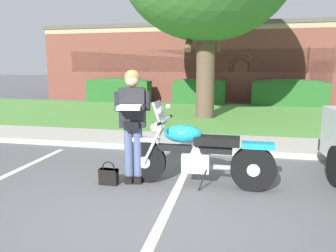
{
  "coord_description": "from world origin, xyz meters",
  "views": [
    {
      "loc": [
        1.06,
        -3.73,
        1.73
      ],
      "look_at": [
        -0.0,
        1.09,
        0.85
      ],
      "focal_mm": 34.84,
      "sensor_mm": 36.0,
      "label": 1
    }
  ],
  "objects": [
    {
      "name": "rider_person",
      "position": [
        -0.49,
        0.84,
        1.01
      ],
      "size": [
        0.53,
        0.62,
        1.7
      ],
      "color": "black",
      "rests_on": "ground"
    },
    {
      "name": "stall_stripe_1",
      "position": [
        0.23,
        0.2,
        0.0
      ],
      "size": [
        0.19,
        4.4,
        0.01
      ],
      "primitive_type": "cube",
      "rotation": [
        0.0,
        0.0,
        0.02
      ],
      "color": "silver",
      "rests_on": "ground"
    },
    {
      "name": "hedge_center_right",
      "position": [
        3.19,
        11.71,
        0.65
      ],
      "size": [
        3.26,
        0.9,
        1.24
      ],
      "color": "#235623",
      "rests_on": "ground"
    },
    {
      "name": "hedge_center_left",
      "position": [
        -0.83,
        11.71,
        0.65
      ],
      "size": [
        2.44,
        0.9,
        1.24
      ],
      "color": "#235623",
      "rests_on": "ground"
    },
    {
      "name": "motorcycle",
      "position": [
        0.56,
        0.89,
        0.49
      ],
      "size": [
        2.24,
        0.82,
        1.26
      ],
      "color": "black",
      "rests_on": "ground"
    },
    {
      "name": "handbag",
      "position": [
        -0.82,
        0.65,
        0.14
      ],
      "size": [
        0.28,
        0.13,
        0.36
      ],
      "color": "black",
      "rests_on": "ground"
    },
    {
      "name": "curb_strip",
      "position": [
        0.0,
        2.82,
        0.06
      ],
      "size": [
        60.0,
        0.2,
        0.12
      ],
      "primitive_type": "cube",
      "color": "#ADA89E",
      "rests_on": "ground"
    },
    {
      "name": "concrete_walk",
      "position": [
        0.0,
        3.67,
        0.04
      ],
      "size": [
        60.0,
        1.5,
        0.08
      ],
      "primitive_type": "cube",
      "color": "#ADA89E",
      "rests_on": "ground"
    },
    {
      "name": "grass_lawn",
      "position": [
        0.0,
        8.1,
        0.03
      ],
      "size": [
        60.0,
        7.37,
        0.06
      ],
      "primitive_type": "cube",
      "color": "#518E3D",
      "rests_on": "ground"
    },
    {
      "name": "ground_plane",
      "position": [
        0.0,
        0.0,
        0.0
      ],
      "size": [
        140.0,
        140.0,
        0.0
      ],
      "primitive_type": "plane",
      "color": "#565659"
    },
    {
      "name": "brick_building",
      "position": [
        0.66,
        17.74,
        1.99
      ],
      "size": [
        20.42,
        10.13,
        3.97
      ],
      "color": "brown",
      "rests_on": "ground"
    },
    {
      "name": "hedge_left",
      "position": [
        -4.85,
        11.71,
        0.65
      ],
      "size": [
        3.15,
        0.9,
        1.24
      ],
      "color": "#235623",
      "rests_on": "ground"
    }
  ]
}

